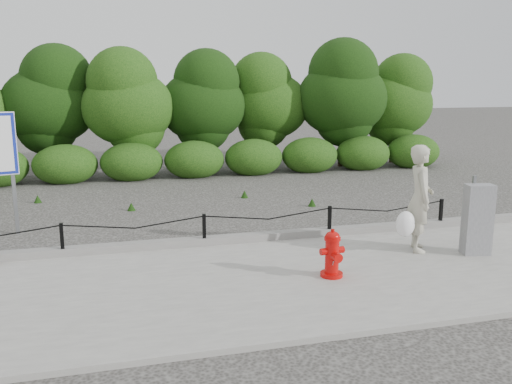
% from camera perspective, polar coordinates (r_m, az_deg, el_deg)
% --- Properties ---
extents(ground, '(90.00, 90.00, 0.00)m').
position_cam_1_polar(ground, '(10.23, -5.43, -6.03)').
color(ground, '#2D2B28').
rests_on(ground, ground).
extents(sidewalk, '(14.00, 4.00, 0.08)m').
position_cam_1_polar(sidewalk, '(8.36, -3.11, -9.83)').
color(sidewalk, gray).
rests_on(sidewalk, ground).
extents(curb, '(14.00, 0.22, 0.14)m').
position_cam_1_polar(curb, '(10.23, -5.50, -5.14)').
color(curb, slate).
rests_on(curb, sidewalk).
extents(chain_barrier, '(10.06, 0.06, 0.60)m').
position_cam_1_polar(chain_barrier, '(10.10, -5.48, -3.56)').
color(chain_barrier, black).
rests_on(chain_barrier, sidewalk).
extents(treeline, '(20.30, 3.55, 4.45)m').
position_cam_1_polar(treeline, '(18.67, -9.00, 9.58)').
color(treeline, black).
rests_on(treeline, ground).
extents(fire_hydrant, '(0.41, 0.42, 0.76)m').
position_cam_1_polar(fire_hydrant, '(8.57, 8.03, -6.49)').
color(fire_hydrant, '#BD0907').
rests_on(fire_hydrant, sidewalk).
extents(pedestrian, '(0.86, 0.82, 1.92)m').
position_cam_1_polar(pedestrian, '(10.06, 16.78, -0.80)').
color(pedestrian, '#B0AC97').
rests_on(pedestrian, sidewalk).
extents(utility_cabinet, '(0.52, 0.38, 1.38)m').
position_cam_1_polar(utility_cabinet, '(10.27, 22.28, -2.70)').
color(utility_cabinet, gray).
rests_on(utility_cabinet, sidewalk).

